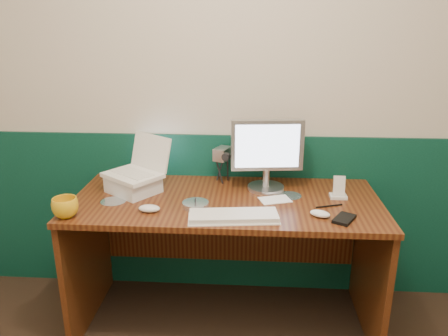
# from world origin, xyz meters

# --- Properties ---
(back_wall) EXTENTS (3.50, 0.04, 2.50)m
(back_wall) POSITION_xyz_m (0.00, 1.75, 1.25)
(back_wall) COLOR beige
(back_wall) RESTS_ON ground
(wainscot) EXTENTS (3.48, 0.02, 1.00)m
(wainscot) POSITION_xyz_m (0.00, 1.74, 0.50)
(wainscot) COLOR #072F24
(wainscot) RESTS_ON ground
(desk) EXTENTS (1.60, 0.70, 0.75)m
(desk) POSITION_xyz_m (-0.02, 1.38, 0.38)
(desk) COLOR #3C170A
(desk) RESTS_ON ground
(laptop_riser) EXTENTS (0.32, 0.31, 0.09)m
(laptop_riser) POSITION_xyz_m (-0.52, 1.44, 0.79)
(laptop_riser) COLOR white
(laptop_riser) RESTS_ON desk
(laptop) EXTENTS (0.36, 0.34, 0.24)m
(laptop) POSITION_xyz_m (-0.52, 1.44, 0.95)
(laptop) COLOR white
(laptop) RESTS_ON laptop_riser
(monitor) EXTENTS (0.39, 0.15, 0.38)m
(monitor) POSITION_xyz_m (0.19, 1.54, 0.94)
(monitor) COLOR #B1B1B6
(monitor) RESTS_ON desk
(keyboard) EXTENTS (0.42, 0.18, 0.02)m
(keyboard) POSITION_xyz_m (0.03, 1.14, 0.76)
(keyboard) COLOR white
(keyboard) RESTS_ON desk
(mouse_right) EXTENTS (0.11, 0.09, 0.03)m
(mouse_right) POSITION_xyz_m (0.44, 1.19, 0.77)
(mouse_right) COLOR white
(mouse_right) RESTS_ON desk
(mouse_left) EXTENTS (0.11, 0.07, 0.04)m
(mouse_left) POSITION_xyz_m (-0.38, 1.19, 0.77)
(mouse_left) COLOR silver
(mouse_left) RESTS_ON desk
(mug) EXTENTS (0.14, 0.14, 0.10)m
(mug) POSITION_xyz_m (-0.76, 1.11, 0.80)
(mug) COLOR gold
(mug) RESTS_ON desk
(camcorder) EXTENTS (0.14, 0.16, 0.21)m
(camcorder) POSITION_xyz_m (-0.05, 1.64, 0.86)
(camcorder) COLOR #AFAFB4
(camcorder) RESTS_ON desk
(cd_spindle) EXTENTS (0.13, 0.13, 0.03)m
(cd_spindle) POSITION_xyz_m (-0.16, 1.26, 0.76)
(cd_spindle) COLOR silver
(cd_spindle) RESTS_ON desk
(cd_loose_a) EXTENTS (0.13, 0.13, 0.00)m
(cd_loose_a) POSITION_xyz_m (-0.59, 1.31, 0.75)
(cd_loose_a) COLOR #B4BCC5
(cd_loose_a) RESTS_ON desk
(cd_loose_b) EXTENTS (0.13, 0.13, 0.00)m
(cd_loose_b) POSITION_xyz_m (0.31, 1.45, 0.75)
(cd_loose_b) COLOR silver
(cd_loose_b) RESTS_ON desk
(pen) EXTENTS (0.14, 0.05, 0.01)m
(pen) POSITION_xyz_m (0.50, 1.31, 0.75)
(pen) COLOR black
(pen) RESTS_ON desk
(papers) EXTENTS (0.18, 0.15, 0.00)m
(papers) POSITION_xyz_m (0.24, 1.38, 0.75)
(papers) COLOR white
(papers) RESTS_ON desk
(dock) EXTENTS (0.09, 0.07, 0.02)m
(dock) POSITION_xyz_m (0.57, 1.43, 0.76)
(dock) COLOR white
(dock) RESTS_ON desk
(music_player) EXTENTS (0.06, 0.03, 0.10)m
(music_player) POSITION_xyz_m (0.57, 1.43, 0.82)
(music_player) COLOR silver
(music_player) RESTS_ON dock
(pda) EXTENTS (0.13, 0.15, 0.01)m
(pda) POSITION_xyz_m (0.55, 1.16, 0.76)
(pda) COLOR black
(pda) RESTS_ON desk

